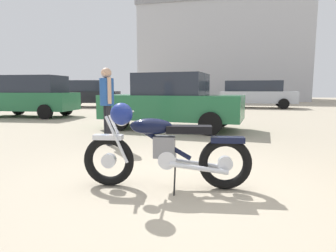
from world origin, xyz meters
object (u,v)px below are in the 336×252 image
object	(u,v)px
pale_sedan_back	(172,101)
bystander	(107,98)
vintage_motorcycle	(161,149)
silver_sedan_mid	(256,93)
white_estate_far	(88,93)
dark_sedan_left	(32,96)

from	to	relation	value
pale_sedan_back	bystander	bearing A→B (deg)	79.13
vintage_motorcycle	bystander	size ratio (longest dim) A/B	1.25
vintage_motorcycle	silver_sedan_mid	xyz separation A→B (m)	(3.09, 15.84, 0.45)
white_estate_far	vintage_motorcycle	bearing A→B (deg)	-68.10
bystander	silver_sedan_mid	bearing A→B (deg)	-148.54
white_estate_far	dark_sedan_left	bearing A→B (deg)	-90.79
bystander	dark_sedan_left	size ratio (longest dim) A/B	0.42
bystander	white_estate_far	bearing A→B (deg)	-101.65
white_estate_far	bystander	bearing A→B (deg)	-69.36
vintage_motorcycle	bystander	xyz separation A→B (m)	(-1.69, 2.47, 0.53)
pale_sedan_back	silver_sedan_mid	distance (m)	11.34
pale_sedan_back	white_estate_far	size ratio (longest dim) A/B	1.09
vintage_motorcycle	silver_sedan_mid	world-z (taller)	silver_sedan_mid
bystander	pale_sedan_back	bearing A→B (deg)	-148.79
dark_sedan_left	pale_sedan_back	xyz separation A→B (m)	(6.60, -2.64, -0.08)
pale_sedan_back	vintage_motorcycle	bearing A→B (deg)	106.91
vintage_motorcycle	silver_sedan_mid	bearing A→B (deg)	-105.79
dark_sedan_left	silver_sedan_mid	size ratio (longest dim) A/B	0.81
bystander	dark_sedan_left	world-z (taller)	dark_sedan_left
vintage_motorcycle	dark_sedan_left	world-z (taller)	dark_sedan_left
silver_sedan_mid	pale_sedan_back	bearing A→B (deg)	-103.92
vintage_motorcycle	dark_sedan_left	size ratio (longest dim) A/B	0.53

